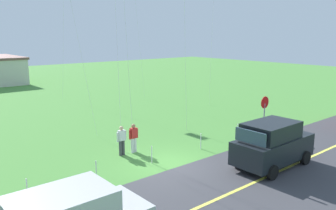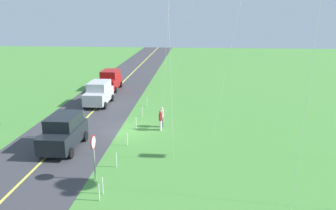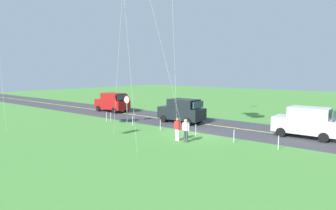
{
  "view_description": "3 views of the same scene",
  "coord_description": "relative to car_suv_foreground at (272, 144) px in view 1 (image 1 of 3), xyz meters",
  "views": [
    {
      "loc": [
        -10.55,
        -12.32,
        6.34
      ],
      "look_at": [
        2.11,
        2.63,
        2.32
      ],
      "focal_mm": 37.0,
      "sensor_mm": 36.0,
      "label": 1
    },
    {
      "loc": [
        23.66,
        5.14,
        8.84
      ],
      "look_at": [
        1.75,
        3.38,
        2.61
      ],
      "focal_mm": 35.61,
      "sensor_mm": 36.0,
      "label": 2
    },
    {
      "loc": [
        -12.29,
        18.59,
        4.83
      ],
      "look_at": [
        0.12,
        3.15,
        2.53
      ],
      "focal_mm": 30.95,
      "sensor_mm": 36.0,
      "label": 3
    }
  ],
  "objects": [
    {
      "name": "ground_plane",
      "position": [
        -3.65,
        3.37,
        -1.2
      ],
      "size": [
        120.0,
        120.0,
        0.1
      ],
      "primitive_type": "cube",
      "color": "#478438"
    },
    {
      "name": "asphalt_road",
      "position": [
        -3.65,
        -0.63,
        -1.15
      ],
      "size": [
        120.0,
        7.0,
        0.0
      ],
      "primitive_type": "cube",
      "color": "#38383D",
      "rests_on": "ground"
    },
    {
      "name": "road_centre_stripe",
      "position": [
        -3.65,
        -0.63,
        -1.15
      ],
      "size": [
        120.0,
        0.16,
        0.0
      ],
      "primitive_type": "cube",
      "color": "#E5E04C",
      "rests_on": "asphalt_road"
    },
    {
      "name": "car_suv_foreground",
      "position": [
        0.0,
        0.0,
        0.0
      ],
      "size": [
        4.4,
        2.12,
        2.24
      ],
      "color": "black",
      "rests_on": "ground"
    },
    {
      "name": "stop_sign",
      "position": [
        4.06,
        3.27,
        0.65
      ],
      "size": [
        0.76,
        0.08,
        2.56
      ],
      "color": "gray",
      "rests_on": "ground"
    },
    {
      "name": "person_adult_near",
      "position": [
        -3.97,
        6.02,
        -0.29
      ],
      "size": [
        0.58,
        0.22,
        1.6
      ],
      "rotation": [
        0.0,
        0.0,
        0.44
      ],
      "color": "silver",
      "rests_on": "ground"
    },
    {
      "name": "person_adult_companion",
      "position": [
        -4.72,
        6.05,
        -0.29
      ],
      "size": [
        0.58,
        0.22,
        1.6
      ],
      "rotation": [
        0.0,
        0.0,
        5.96
      ],
      "color": "#3F3F47",
      "rests_on": "ground"
    },
    {
      "name": "fence_post_0",
      "position": [
        -10.32,
        4.07,
        -0.7
      ],
      "size": [
        0.05,
        0.05,
        0.9
      ],
      "primitive_type": "cylinder",
      "color": "silver",
      "rests_on": "ground"
    },
    {
      "name": "fence_post_1",
      "position": [
        -7.33,
        4.07,
        -0.7
      ],
      "size": [
        0.05,
        0.05,
        0.9
      ],
      "primitive_type": "cylinder",
      "color": "silver",
      "rests_on": "ground"
    },
    {
      "name": "fence_post_2",
      "position": [
        -4.23,
        4.07,
        -0.7
      ],
      "size": [
        0.05,
        0.05,
        0.9
      ],
      "primitive_type": "cylinder",
      "color": "silver",
      "rests_on": "ground"
    },
    {
      "name": "fence_post_3",
      "position": [
        -0.75,
        4.07,
        -0.7
      ],
      "size": [
        0.05,
        0.05,
        0.9
      ],
      "primitive_type": "cylinder",
      "color": "silver",
      "rests_on": "ground"
    },
    {
      "name": "fence_post_4",
      "position": [
        2.49,
        4.07,
        -0.7
      ],
      "size": [
        0.05,
        0.05,
        0.9
      ],
      "primitive_type": "cylinder",
      "color": "silver",
      "rests_on": "ground"
    },
    {
      "name": "fence_post_5",
      "position": [
        5.47,
        4.07,
        -0.7
      ],
      "size": [
        0.05,
        0.05,
        0.9
      ],
      "primitive_type": "cylinder",
      "color": "silver",
      "rests_on": "ground"
    },
    {
      "name": "fence_post_6",
      "position": [
        6.11,
        4.07,
        -0.7
      ],
      "size": [
        0.05,
        0.05,
        0.9
      ],
      "primitive_type": "cylinder",
      "color": "silver",
      "rests_on": "ground"
    }
  ]
}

